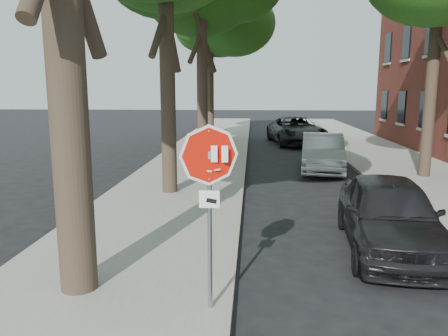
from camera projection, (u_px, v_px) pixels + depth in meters
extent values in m
plane|color=black|center=(260.00, 317.00, 6.17)|extent=(120.00, 120.00, 0.00)
cube|color=gray|center=(195.00, 165.00, 18.10)|extent=(4.00, 55.00, 0.12)
cube|color=gray|center=(405.00, 167.00, 17.56)|extent=(4.00, 55.00, 0.12)
cube|color=#9E9384|center=(244.00, 165.00, 17.97)|extent=(0.12, 55.00, 0.13)
cube|color=#9E9384|center=(353.00, 167.00, 17.69)|extent=(0.12, 55.00, 0.13)
cylinder|color=gray|center=(210.00, 220.00, 5.96)|extent=(0.06, 0.06, 2.60)
cube|color=#99999E|center=(209.00, 155.00, 5.77)|extent=(0.05, 0.06, 0.10)
cylinder|color=#99999E|center=(209.00, 155.00, 5.77)|extent=(0.76, 0.32, 0.82)
cylinder|color=white|center=(209.00, 155.00, 5.76)|extent=(0.76, 0.32, 0.82)
cylinder|color=red|center=(209.00, 155.00, 5.75)|extent=(0.68, 0.29, 0.74)
cube|color=white|center=(193.00, 154.00, 5.75)|extent=(0.08, 0.00, 0.22)
cube|color=white|center=(204.00, 154.00, 5.74)|extent=(0.08, 0.00, 0.22)
cube|color=white|center=(214.00, 154.00, 5.73)|extent=(0.08, 0.00, 0.22)
cube|color=white|center=(225.00, 154.00, 5.72)|extent=(0.08, 0.00, 0.22)
cube|color=silver|center=(201.00, 170.00, 5.78)|extent=(0.08, 0.00, 0.03)
cube|color=silver|center=(209.00, 171.00, 5.78)|extent=(0.08, 0.00, 0.03)
cube|color=silver|center=(217.00, 170.00, 5.77)|extent=(0.08, 0.00, 0.03)
cube|color=white|center=(209.00, 199.00, 5.87)|extent=(0.28, 0.02, 0.24)
cube|color=black|center=(212.00, 201.00, 5.86)|extent=(0.15, 0.00, 0.08)
cylinder|color=black|center=(166.00, 28.00, 12.34)|extent=(0.44, 0.44, 9.50)
cylinder|color=black|center=(202.00, 44.00, 19.15)|extent=(0.48, 0.48, 10.00)
cylinder|color=black|center=(210.00, 64.00, 26.13)|extent=(0.40, 0.40, 9.00)
ellipsoid|color=#195212|center=(210.00, 20.00, 25.68)|extent=(4.16, 4.16, 3.33)
ellipsoid|color=#195212|center=(226.00, 1.00, 24.89)|extent=(3.40, 3.40, 2.72)
ellipsoid|color=#195212|center=(199.00, 29.00, 26.54)|extent=(3.78, 3.78, 3.02)
cylinder|color=black|center=(435.00, 45.00, 14.77)|extent=(0.40, 0.40, 9.00)
imported|color=black|center=(389.00, 214.00, 8.65)|extent=(2.15, 4.47, 1.47)
imported|color=#ACAEB4|center=(323.00, 153.00, 16.96)|extent=(2.07, 4.55, 1.45)
imported|color=black|center=(296.00, 130.00, 25.24)|extent=(3.37, 5.99, 1.58)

